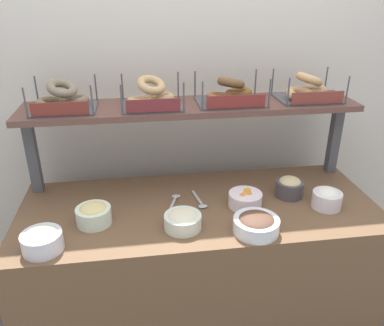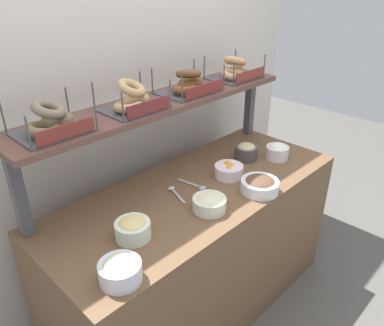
% 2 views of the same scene
% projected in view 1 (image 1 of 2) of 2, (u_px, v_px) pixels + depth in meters
% --- Properties ---
extents(back_wall, '(2.92, 0.06, 2.40)m').
position_uv_depth(back_wall, '(184.00, 104.00, 2.23)').
color(back_wall, silver).
rests_on(back_wall, ground_plane).
extents(deli_counter, '(1.72, 0.70, 0.85)m').
position_uv_depth(deli_counter, '(199.00, 274.00, 2.06)').
color(deli_counter, brown).
rests_on(deli_counter, ground_plane).
extents(shelf_riser_left, '(0.05, 0.05, 0.40)m').
position_uv_depth(shelf_riser_left, '(32.00, 155.00, 1.94)').
color(shelf_riser_left, '#4C4C51').
rests_on(shelf_riser_left, deli_counter).
extents(shelf_riser_right, '(0.05, 0.05, 0.40)m').
position_uv_depth(shelf_riser_right, '(334.00, 138.00, 2.15)').
color(shelf_riser_right, '#4C4C51').
rests_on(shelf_riser_right, deli_counter).
extents(upper_shelf, '(1.68, 0.32, 0.03)m').
position_uv_depth(upper_shelf, '(191.00, 107.00, 1.95)').
color(upper_shelf, brown).
rests_on(upper_shelf, shelf_riser_left).
extents(bowl_potato_salad, '(0.16, 0.16, 0.08)m').
position_uv_depth(bowl_potato_salad, '(183.00, 220.00, 1.70)').
color(bowl_potato_salad, silver).
rests_on(bowl_potato_salad, deli_counter).
extents(bowl_hummus, '(0.14, 0.14, 0.10)m').
position_uv_depth(bowl_hummus, '(289.00, 187.00, 1.95)').
color(bowl_hummus, '#484447').
rests_on(bowl_hummus, deli_counter).
extents(bowl_egg_salad, '(0.16, 0.16, 0.10)m').
position_uv_depth(bowl_egg_salad, '(94.00, 214.00, 1.73)').
color(bowl_egg_salad, white).
rests_on(bowl_egg_salad, deli_counter).
extents(bowl_scallion_spread, '(0.16, 0.16, 0.10)m').
position_uv_depth(bowl_scallion_spread, '(42.00, 240.00, 1.55)').
color(bowl_scallion_spread, white).
rests_on(bowl_scallion_spread, deli_counter).
extents(bowl_cream_cheese, '(0.14, 0.14, 0.10)m').
position_uv_depth(bowl_cream_cheese, '(327.00, 198.00, 1.85)').
color(bowl_cream_cheese, white).
rests_on(bowl_cream_cheese, deli_counter).
extents(bowl_chocolate_spread, '(0.20, 0.20, 0.08)m').
position_uv_depth(bowl_chocolate_spread, '(256.00, 224.00, 1.67)').
color(bowl_chocolate_spread, white).
rests_on(bowl_chocolate_spread, deli_counter).
extents(bowl_fruit_salad, '(0.16, 0.16, 0.08)m').
position_uv_depth(bowl_fruit_salad, '(245.00, 199.00, 1.87)').
color(bowl_fruit_salad, white).
rests_on(bowl_fruit_salad, deli_counter).
extents(serving_spoon_near_plate, '(0.08, 0.17, 0.01)m').
position_uv_depth(serving_spoon_near_plate, '(174.00, 200.00, 1.91)').
color(serving_spoon_near_plate, '#B7B7BC').
rests_on(serving_spoon_near_plate, deli_counter).
extents(serving_spoon_by_edge, '(0.06, 0.17, 0.01)m').
position_uv_depth(serving_spoon_by_edge, '(200.00, 202.00, 1.90)').
color(serving_spoon_by_edge, '#B7B7BC').
rests_on(serving_spoon_by_edge, deli_counter).
extents(bagel_basket_poppy, '(0.30, 0.26, 0.15)m').
position_uv_depth(bagel_basket_poppy, '(63.00, 100.00, 1.83)').
color(bagel_basket_poppy, '#4C4C51').
rests_on(bagel_basket_poppy, upper_shelf).
extents(bagel_basket_sesame, '(0.29, 0.25, 0.15)m').
position_uv_depth(bagel_basket_sesame, '(152.00, 97.00, 1.88)').
color(bagel_basket_sesame, '#4C4C51').
rests_on(bagel_basket_sesame, upper_shelf).
extents(bagel_basket_cinnamon_raisin, '(0.33, 0.26, 0.14)m').
position_uv_depth(bagel_basket_cinnamon_raisin, '(230.00, 94.00, 1.94)').
color(bagel_basket_cinnamon_raisin, '#4C4C51').
rests_on(bagel_basket_cinnamon_raisin, upper_shelf).
extents(bagel_basket_plain, '(0.31, 0.25, 0.15)m').
position_uv_depth(bagel_basket_plain, '(308.00, 90.00, 2.00)').
color(bagel_basket_plain, '#4C4C51').
rests_on(bagel_basket_plain, upper_shelf).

